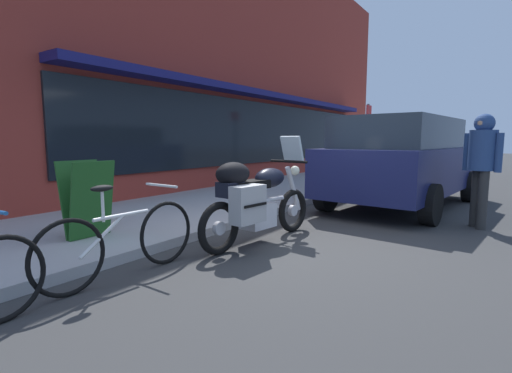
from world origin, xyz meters
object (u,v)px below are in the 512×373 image
object	(u,v)px
touring_motorcycle	(255,198)
parked_bicycle	(122,241)
pedestrian_walking	(482,157)
sandwich_board_sign	(87,199)
parked_minivan	(403,160)
parking_sign_pole	(368,135)

from	to	relation	value
touring_motorcycle	parked_bicycle	world-z (taller)	touring_motorcycle
pedestrian_walking	sandwich_board_sign	size ratio (longest dim) A/B	1.80
parked_minivan	parking_sign_pole	xyz separation A→B (m)	(3.88, 1.98, 0.57)
parked_bicycle	parked_minivan	bearing A→B (deg)	-12.64
parked_minivan	parking_sign_pole	size ratio (longest dim) A/B	2.01
parking_sign_pole	sandwich_board_sign	bearing A→B (deg)	176.36
touring_motorcycle	pedestrian_walking	world-z (taller)	pedestrian_walking
touring_motorcycle	parked_bicycle	size ratio (longest dim) A/B	1.20
touring_motorcycle	parking_sign_pole	distance (m)	7.95
parked_bicycle	parked_minivan	world-z (taller)	parked_minivan
parked_minivan	sandwich_board_sign	size ratio (longest dim) A/B	4.85
parked_minivan	sandwich_board_sign	xyz separation A→B (m)	(-5.20, 2.56, -0.33)
touring_motorcycle	parked_minivan	bearing A→B (deg)	-12.54
pedestrian_walking	parked_bicycle	bearing A→B (deg)	148.42
parked_minivan	sandwich_board_sign	distance (m)	5.81
touring_motorcycle	sandwich_board_sign	distance (m)	2.10
parked_bicycle	pedestrian_walking	world-z (taller)	pedestrian_walking
sandwich_board_sign	pedestrian_walking	bearing A→B (deg)	-45.43
parked_bicycle	pedestrian_walking	bearing A→B (deg)	-31.58
sandwich_board_sign	parking_sign_pole	size ratio (longest dim) A/B	0.41
parked_bicycle	parking_sign_pole	xyz separation A→B (m)	(9.53, 0.72, 1.12)
touring_motorcycle	parked_bicycle	bearing A→B (deg)	167.16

